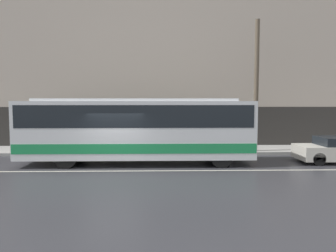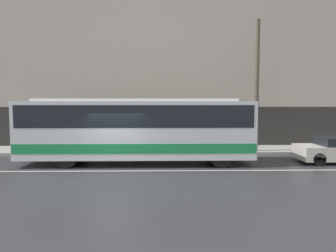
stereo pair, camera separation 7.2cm
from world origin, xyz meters
The scene contains 7 objects.
ground_plane centered at (0.00, 0.00, 0.00)m, with size 60.00×60.00×0.00m, color #333338.
sidewalk centered at (0.00, 5.52, 0.08)m, with size 60.00×3.05×0.17m.
building_facade centered at (0.00, 7.19, 5.14)m, with size 60.00×0.35×10.66m.
lane_stripe centered at (0.00, 0.00, 0.00)m, with size 54.00×0.14×0.01m.
transit_bus centered at (0.89, 1.76, 1.78)m, with size 11.09×2.55×3.17m.
utility_pole_near centered at (7.52, 4.54, 3.91)m, with size 0.26×0.26×7.47m.
pedestrian_waiting centered at (0.13, 6.41, 0.91)m, with size 0.36×0.36×1.59m.
Camera 2 is at (2.05, -14.11, 3.05)m, focal length 35.00 mm.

